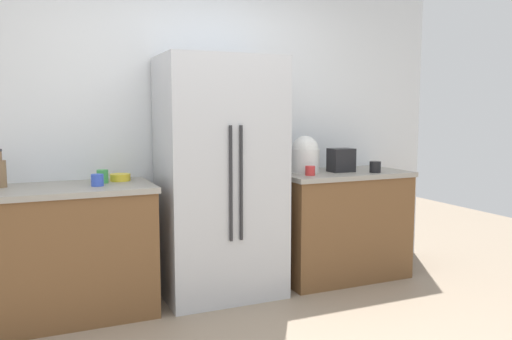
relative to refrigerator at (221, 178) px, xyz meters
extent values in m
cube|color=silver|center=(-0.18, 0.39, 0.56)|extent=(4.82, 0.10, 2.98)
cube|color=brown|center=(-1.16, 0.01, -0.49)|extent=(1.20, 0.63, 0.89)
cube|color=gray|center=(-1.16, 0.01, -0.02)|extent=(1.23, 0.66, 0.04)
cube|color=brown|center=(1.11, 0.01, -0.49)|extent=(1.11, 0.63, 0.89)
cube|color=gray|center=(1.11, 0.01, -0.02)|extent=(1.14, 0.66, 0.04)
cube|color=#B7BABF|center=(0.00, 0.00, 0.00)|extent=(0.91, 0.63, 1.86)
cylinder|color=#262628|center=(-0.04, -0.33, 0.00)|extent=(0.02, 0.02, 0.84)
cylinder|color=#262628|center=(0.04, -0.33, 0.00)|extent=(0.02, 0.02, 0.84)
cube|color=black|center=(1.10, 0.00, 0.10)|extent=(0.20, 0.15, 0.20)
cylinder|color=white|center=(0.80, 0.09, 0.10)|extent=(0.25, 0.25, 0.20)
sphere|color=white|center=(0.80, 0.09, 0.20)|extent=(0.23, 0.23, 0.23)
cylinder|color=brown|center=(-1.54, 0.14, 0.09)|extent=(0.08, 0.08, 0.19)
cylinder|color=blue|center=(-0.93, -0.05, 0.04)|extent=(0.09, 0.09, 0.08)
cylinder|color=green|center=(-0.88, 0.09, 0.05)|extent=(0.08, 0.08, 0.10)
cylinder|color=black|center=(1.33, -0.18, 0.05)|extent=(0.10, 0.10, 0.10)
cylinder|color=red|center=(0.73, -0.12, 0.04)|extent=(0.08, 0.08, 0.08)
cylinder|color=yellow|center=(-0.74, 0.16, 0.03)|extent=(0.15, 0.15, 0.05)
camera|label=1|loc=(-1.35, -3.76, 0.52)|focal=36.22mm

